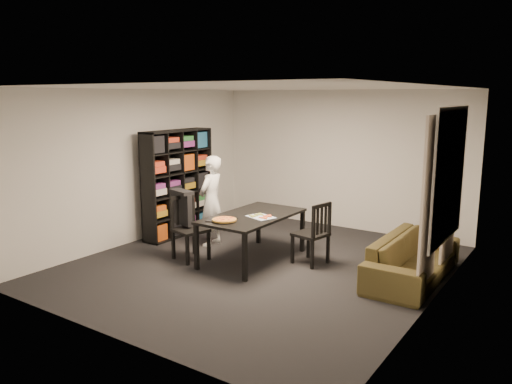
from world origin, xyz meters
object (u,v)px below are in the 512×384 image
Objects in this scene: dining_table at (252,219)px; sofa at (413,258)px; person at (211,201)px; baking_tray at (222,220)px; bookshelf at (178,183)px; chair_right at (315,230)px; chair_left at (187,223)px; pepperoni_pizza at (224,220)px.

sofa is (2.29, 0.56, -0.35)m from dining_table.
dining_table is at bearing 103.75° from sofa.
person is at bearing 94.94° from sofa.
dining_table is at bearing 68.18° from person.
baking_tray is at bearing -110.24° from dining_table.
baking_tray reaches higher than sofa.
chair_right is (2.83, -0.11, -0.41)m from bookshelf.
chair_left is at bearing 108.12° from sofa.
bookshelf is 5.43× the size of pepperoni_pizza.
sofa is (4.22, 0.11, -0.65)m from bookshelf.
dining_table is 0.55m from baking_tray.
baking_tray is (0.70, -0.03, 0.16)m from chair_left.
person is 3.80× the size of baking_tray.
baking_tray is 0.10m from pepperoni_pizza.
chair_right is 2.71× the size of pepperoni_pizza.
bookshelf is 2.00× the size of chair_right.
chair_left is 3.36m from sofa.
person reaches higher than chair_right.
chair_left is 1.03× the size of chair_right.
sofa is at bearing 109.97° from chair_right.
dining_table is 1.74× the size of chair_left.
bookshelf reaches higher than baking_tray.
bookshelf is at bearing 166.75° from dining_table.
person is 4.34× the size of pepperoni_pizza.
dining_table is 2.38m from sofa.
pepperoni_pizza reaches higher than sofa.
dining_table is 0.97m from chair_right.
dining_table is 4.27× the size of baking_tray.
dining_table is 1.02m from chair_left.
chair_right reaches higher than pepperoni_pizza.
dining_table is (1.93, -0.45, -0.30)m from bookshelf.
baking_tray is at bearing -40.96° from chair_right.
person is at bearing 136.70° from baking_tray.
chair_left is 0.81m from pepperoni_pizza.
bookshelf is at bearing -107.99° from person.
chair_right is 0.62× the size of person.
pepperoni_pizza is (-1.01, -0.90, 0.20)m from chair_right.
dining_table is 4.88× the size of pepperoni_pizza.
sofa is (3.31, 0.29, -0.46)m from person.
person reaches higher than dining_table.
dining_table is at bearing -13.25° from bookshelf.
baking_tray is at bearing 113.38° from sofa.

